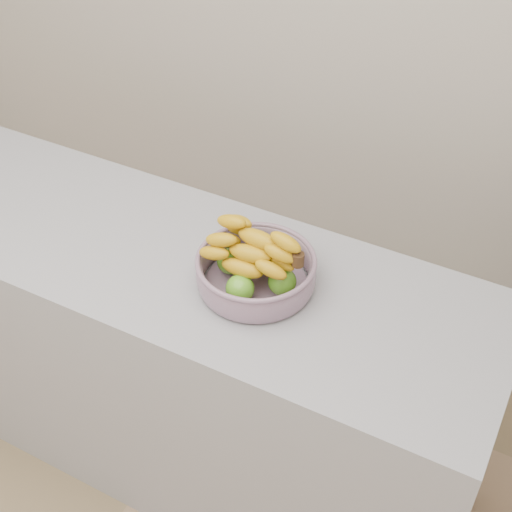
% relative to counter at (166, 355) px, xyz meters
% --- Properties ---
extents(counter, '(2.00, 0.60, 0.90)m').
position_rel_counter_xyz_m(counter, '(0.00, 0.00, 0.00)').
color(counter, '#A6A5AD').
rests_on(counter, ground).
extents(fruit_bowl, '(0.31, 0.31, 0.18)m').
position_rel_counter_xyz_m(fruit_bowl, '(0.33, 0.00, 0.51)').
color(fruit_bowl, '#959DB3').
rests_on(fruit_bowl, counter).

